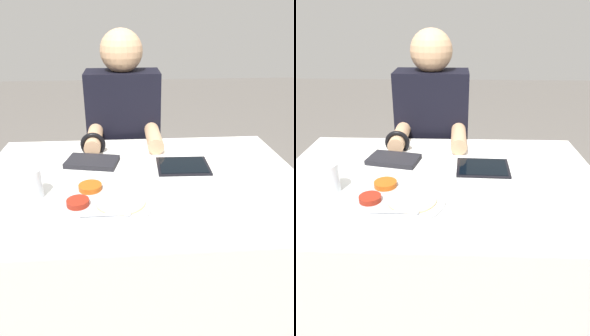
% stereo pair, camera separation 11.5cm
% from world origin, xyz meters
% --- Properties ---
extents(ground_plane, '(12.00, 12.00, 0.00)m').
position_xyz_m(ground_plane, '(0.00, 0.00, 0.00)').
color(ground_plane, '#605B56').
extents(dining_table, '(1.21, 0.84, 0.74)m').
position_xyz_m(dining_table, '(0.00, 0.00, 0.37)').
color(dining_table, silver).
rests_on(dining_table, ground_plane).
extents(thali_tray, '(0.34, 0.34, 0.03)m').
position_xyz_m(thali_tray, '(-0.13, -0.16, 0.75)').
color(thali_tray, '#B7BABF').
rests_on(thali_tray, dining_table).
extents(red_notebook, '(0.22, 0.16, 0.02)m').
position_xyz_m(red_notebook, '(-0.19, 0.15, 0.75)').
color(red_notebook, silver).
rests_on(red_notebook, dining_table).
extents(tablet_device, '(0.21, 0.17, 0.01)m').
position_xyz_m(tablet_device, '(0.17, 0.09, 0.74)').
color(tablet_device, black).
rests_on(tablet_device, dining_table).
extents(person_diner, '(0.37, 0.45, 1.23)m').
position_xyz_m(person_diner, '(-0.06, 0.55, 0.59)').
color(person_diner, black).
rests_on(person_diner, ground_plane).
extents(drinking_glass, '(0.08, 0.08, 0.10)m').
position_xyz_m(drinking_glass, '(-0.37, -0.10, 0.79)').
color(drinking_glass, silver).
rests_on(drinking_glass, dining_table).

